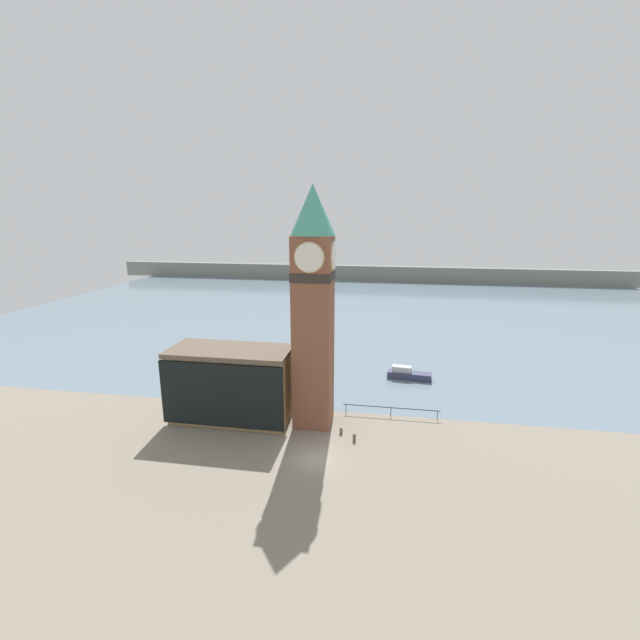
{
  "coord_description": "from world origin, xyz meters",
  "views": [
    {
      "loc": [
        6.26,
        -34.64,
        22.02
      ],
      "look_at": [
        -0.46,
        5.34,
        11.93
      ],
      "focal_mm": 24.0,
      "sensor_mm": 36.0,
      "label": 1
    }
  ],
  "objects": [
    {
      "name": "ground_plane",
      "position": [
        0.0,
        0.0,
        0.0
      ],
      "size": [
        160.0,
        160.0,
        0.0
      ],
      "primitive_type": "plane",
      "color": "gray"
    },
    {
      "name": "water",
      "position": [
        0.0,
        70.13,
        -0.0
      ],
      "size": [
        160.0,
        120.0,
        0.0
      ],
      "color": "slate",
      "rests_on": "ground_plane"
    },
    {
      "name": "far_shoreline",
      "position": [
        0.0,
        110.13,
        2.5
      ],
      "size": [
        180.0,
        3.0,
        5.0
      ],
      "color": "gray",
      "rests_on": "water"
    },
    {
      "name": "pier_railing",
      "position": [
        6.82,
        9.88,
        0.95
      ],
      "size": [
        10.68,
        0.08,
        1.09
      ],
      "color": "#232328",
      "rests_on": "ground_plane"
    },
    {
      "name": "clock_tower",
      "position": [
        -1.45,
        7.11,
        13.17
      ],
      "size": [
        4.45,
        4.45,
        24.86
      ],
      "color": "brown",
      "rests_on": "ground_plane"
    },
    {
      "name": "pier_building",
      "position": [
        -10.5,
        6.63,
        4.01
      ],
      "size": [
        13.17,
        6.16,
        7.99
      ],
      "color": "#A88451",
      "rests_on": "ground_plane"
    },
    {
      "name": "boat_near",
      "position": [
        9.03,
        21.67,
        0.65
      ],
      "size": [
        6.03,
        2.22,
        1.72
      ],
      "rotation": [
        0.0,
        0.0,
        -0.11
      ],
      "color": "#333856",
      "rests_on": "water"
    },
    {
      "name": "mooring_bollard_near",
      "position": [
        1.8,
        5.06,
        0.36
      ],
      "size": [
        0.32,
        0.32,
        0.67
      ],
      "color": "brown",
      "rests_on": "ground_plane"
    },
    {
      "name": "mooring_bollard_far",
      "position": [
        3.26,
        3.82,
        0.43
      ],
      "size": [
        0.33,
        0.33,
        0.8
      ],
      "color": "brown",
      "rests_on": "ground_plane"
    }
  ]
}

